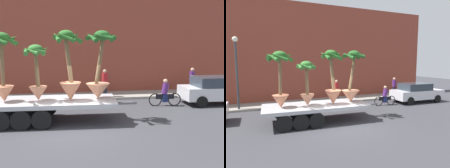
% 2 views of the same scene
% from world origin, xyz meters
% --- Properties ---
extents(ground_plane, '(60.00, 60.00, 0.00)m').
position_xyz_m(ground_plane, '(0.00, 0.00, 0.00)').
color(ground_plane, '#38383D').
extents(sidewalk, '(24.00, 2.20, 0.15)m').
position_xyz_m(sidewalk, '(0.00, 6.10, 0.07)').
color(sidewalk, gray).
rests_on(sidewalk, ground).
extents(building_facade, '(24.00, 1.20, 8.21)m').
position_xyz_m(building_facade, '(0.00, 7.80, 4.11)').
color(building_facade, brown).
rests_on(building_facade, ground).
extents(flatbed_trailer, '(6.77, 2.56, 0.98)m').
position_xyz_m(flatbed_trailer, '(-1.32, 1.06, 0.76)').
color(flatbed_trailer, '#B7BABF').
rests_on(flatbed_trailer, ground).
extents(potted_palm_rear, '(1.38, 1.41, 3.02)m').
position_xyz_m(potted_palm_rear, '(1.11, 1.03, 2.27)').
color(potted_palm_rear, tan).
rests_on(potted_palm_rear, flatbed_trailer).
extents(potted_palm_middle, '(1.33, 1.32, 3.00)m').
position_xyz_m(potted_palm_middle, '(-0.21, 0.75, 2.28)').
color(potted_palm_middle, '#C17251').
rests_on(potted_palm_middle, flatbed_trailer).
extents(potted_palm_front, '(1.45, 1.42, 2.91)m').
position_xyz_m(potted_palm_front, '(-2.95, 1.01, 2.47)').
color(potted_palm_front, '#C17251').
rests_on(potted_palm_front, flatbed_trailer).
extents(potted_palm_extra, '(1.14, 1.18, 2.41)m').
position_xyz_m(potted_palm_extra, '(-1.58, 1.04, 2.18)').
color(potted_palm_extra, tan).
rests_on(potted_palm_extra, flatbed_trailer).
extents(cyclist, '(1.84, 0.37, 1.54)m').
position_xyz_m(cyclist, '(5.01, 3.09, 0.67)').
color(cyclist, black).
rests_on(cyclist, ground).
extents(parked_car, '(4.24, 1.99, 1.58)m').
position_xyz_m(parked_car, '(8.14, 3.13, 0.83)').
color(parked_car, silver).
rests_on(parked_car, ground).
extents(pedestrian_near_gate, '(0.36, 0.36, 1.71)m').
position_xyz_m(pedestrian_near_gate, '(1.94, 5.50, 1.04)').
color(pedestrian_near_gate, black).
rests_on(pedestrian_near_gate, sidewalk).
extents(pedestrian_far_left, '(0.36, 0.36, 1.71)m').
position_xyz_m(pedestrian_far_left, '(7.87, 5.66, 1.04)').
color(pedestrian_far_left, black).
rests_on(pedestrian_far_left, sidewalk).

